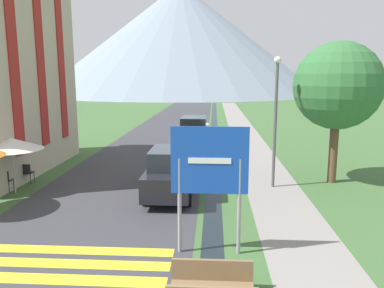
{
  "coord_description": "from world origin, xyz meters",
  "views": [
    {
      "loc": [
        1.21,
        -4.8,
        4.4
      ],
      "look_at": [
        0.32,
        10.0,
        1.73
      ],
      "focal_mm": 35.0,
      "sensor_mm": 36.0,
      "label": 1
    }
  ],
  "objects_px": {
    "cafe_chair_far_right": "(27,172)",
    "tree_by_path": "(338,86)",
    "road_sign": "(210,171)",
    "parked_car_far": "(194,130)",
    "streetlamp": "(276,111)",
    "cafe_chair_middle": "(5,179)",
    "parked_car_near": "(171,170)",
    "cafe_umbrella_middle_white": "(11,144)"
  },
  "relations": [
    {
      "from": "cafe_chair_far_right",
      "to": "tree_by_path",
      "type": "xyz_separation_m",
      "value": [
        12.75,
        1.02,
        3.52
      ]
    },
    {
      "from": "parked_car_near",
      "to": "parked_car_far",
      "type": "xyz_separation_m",
      "value": [
        0.28,
        10.75,
        0.0
      ]
    },
    {
      "from": "tree_by_path",
      "to": "parked_car_far",
      "type": "bearing_deg",
      "value": 125.84
    },
    {
      "from": "cafe_chair_middle",
      "to": "cafe_umbrella_middle_white",
      "type": "height_order",
      "value": "cafe_umbrella_middle_white"
    },
    {
      "from": "road_sign",
      "to": "streetlamp",
      "type": "relative_size",
      "value": 0.62
    },
    {
      "from": "road_sign",
      "to": "tree_by_path",
      "type": "height_order",
      "value": "tree_by_path"
    },
    {
      "from": "streetlamp",
      "to": "parked_car_far",
      "type": "bearing_deg",
      "value": 111.27
    },
    {
      "from": "cafe_umbrella_middle_white",
      "to": "parked_car_far",
      "type": "bearing_deg",
      "value": 60.11
    },
    {
      "from": "parked_car_near",
      "to": "cafe_chair_far_right",
      "type": "relative_size",
      "value": 5.38
    },
    {
      "from": "parked_car_far",
      "to": "tree_by_path",
      "type": "height_order",
      "value": "tree_by_path"
    },
    {
      "from": "streetlamp",
      "to": "road_sign",
      "type": "bearing_deg",
      "value": -112.79
    },
    {
      "from": "cafe_umbrella_middle_white",
      "to": "streetlamp",
      "type": "xyz_separation_m",
      "value": [
        10.05,
        1.37,
        1.16
      ]
    },
    {
      "from": "parked_car_far",
      "to": "cafe_umbrella_middle_white",
      "type": "relative_size",
      "value": 1.9
    },
    {
      "from": "cafe_chair_middle",
      "to": "parked_car_near",
      "type": "bearing_deg",
      "value": 1.84
    },
    {
      "from": "cafe_umbrella_middle_white",
      "to": "road_sign",
      "type": "bearing_deg",
      "value": -31.35
    },
    {
      "from": "cafe_chair_far_right",
      "to": "tree_by_path",
      "type": "relative_size",
      "value": 0.15
    },
    {
      "from": "cafe_chair_far_right",
      "to": "cafe_umbrella_middle_white",
      "type": "relative_size",
      "value": 0.37
    },
    {
      "from": "road_sign",
      "to": "streetlamp",
      "type": "bearing_deg",
      "value": 67.21
    },
    {
      "from": "cafe_chair_far_right",
      "to": "tree_by_path",
      "type": "bearing_deg",
      "value": 24.75
    },
    {
      "from": "parked_car_near",
      "to": "streetlamp",
      "type": "height_order",
      "value": "streetlamp"
    },
    {
      "from": "cafe_umbrella_middle_white",
      "to": "streetlamp",
      "type": "bearing_deg",
      "value": 7.78
    },
    {
      "from": "parked_car_near",
      "to": "parked_car_far",
      "type": "relative_size",
      "value": 1.04
    },
    {
      "from": "road_sign",
      "to": "cafe_chair_middle",
      "type": "distance_m",
      "value": 9.34
    },
    {
      "from": "road_sign",
      "to": "parked_car_near",
      "type": "height_order",
      "value": "road_sign"
    },
    {
      "from": "streetlamp",
      "to": "tree_by_path",
      "type": "xyz_separation_m",
      "value": [
        2.59,
        0.85,
        0.96
      ]
    },
    {
      "from": "cafe_chair_middle",
      "to": "tree_by_path",
      "type": "height_order",
      "value": "tree_by_path"
    },
    {
      "from": "road_sign",
      "to": "streetlamp",
      "type": "distance_m",
      "value": 6.54
    },
    {
      "from": "parked_car_far",
      "to": "cafe_chair_middle",
      "type": "height_order",
      "value": "parked_car_far"
    },
    {
      "from": "road_sign",
      "to": "cafe_chair_middle",
      "type": "height_order",
      "value": "road_sign"
    },
    {
      "from": "cafe_umbrella_middle_white",
      "to": "cafe_chair_middle",
      "type": "bearing_deg",
      "value": 172.16
    },
    {
      "from": "road_sign",
      "to": "parked_car_far",
      "type": "height_order",
      "value": "road_sign"
    },
    {
      "from": "road_sign",
      "to": "cafe_chair_middle",
      "type": "relative_size",
      "value": 3.8
    },
    {
      "from": "cafe_umbrella_middle_white",
      "to": "streetlamp",
      "type": "distance_m",
      "value": 10.21
    },
    {
      "from": "parked_car_near",
      "to": "cafe_umbrella_middle_white",
      "type": "xyz_separation_m",
      "value": [
        -6.03,
        -0.23,
        1.0
      ]
    },
    {
      "from": "parked_car_far",
      "to": "road_sign",
      "type": "bearing_deg",
      "value": -85.48
    },
    {
      "from": "parked_car_near",
      "to": "cafe_umbrella_middle_white",
      "type": "distance_m",
      "value": 6.12
    },
    {
      "from": "parked_car_far",
      "to": "streetlamp",
      "type": "bearing_deg",
      "value": -68.73
    },
    {
      "from": "cafe_chair_far_right",
      "to": "streetlamp",
      "type": "relative_size",
      "value": 0.16
    },
    {
      "from": "cafe_umbrella_middle_white",
      "to": "tree_by_path",
      "type": "height_order",
      "value": "tree_by_path"
    },
    {
      "from": "cafe_chair_middle",
      "to": "tree_by_path",
      "type": "relative_size",
      "value": 0.15
    },
    {
      "from": "road_sign",
      "to": "tree_by_path",
      "type": "bearing_deg",
      "value": 53.2
    },
    {
      "from": "streetlamp",
      "to": "cafe_chair_far_right",
      "type": "bearing_deg",
      "value": -179.03
    }
  ]
}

